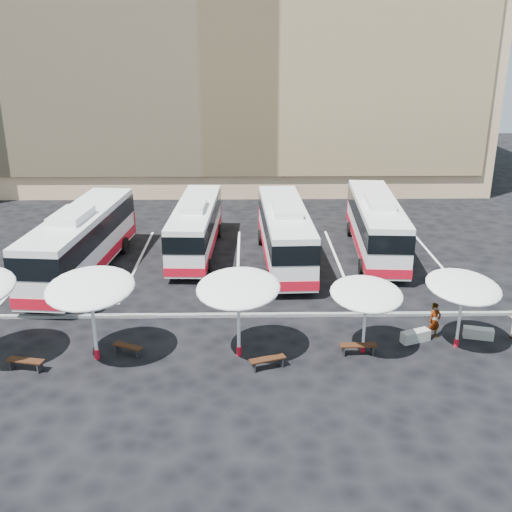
{
  "coord_description": "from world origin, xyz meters",
  "views": [
    {
      "loc": [
        0.56,
        -25.67,
        12.6
      ],
      "look_at": [
        1.0,
        3.0,
        2.2
      ],
      "focal_mm": 42.0,
      "sensor_mm": 36.0,
      "label": 1
    }
  ],
  "objects_px": {
    "conc_bench_0": "(415,336)",
    "sunshade_3": "(366,294)",
    "bus_0": "(81,240)",
    "wood_bench_1": "(128,348)",
    "sunshade_4": "(463,287)",
    "wood_bench_0": "(26,362)",
    "bus_1": "(196,226)",
    "passenger_0": "(434,321)",
    "sunshade_2": "(238,288)",
    "bus_3": "(376,223)",
    "sunshade_1": "(90,288)",
    "wood_bench_3": "(358,347)",
    "wood_bench_2": "(267,361)",
    "conc_bench_1": "(478,333)",
    "bus_2": "(285,232)"
  },
  "relations": [
    {
      "from": "wood_bench_2",
      "to": "passenger_0",
      "type": "height_order",
      "value": "passenger_0"
    },
    {
      "from": "sunshade_3",
      "to": "passenger_0",
      "type": "distance_m",
      "value": 4.05
    },
    {
      "from": "bus_0",
      "to": "wood_bench_1",
      "type": "distance_m",
      "value": 10.42
    },
    {
      "from": "bus_2",
      "to": "sunshade_4",
      "type": "relative_size",
      "value": 2.86
    },
    {
      "from": "bus_0",
      "to": "bus_2",
      "type": "bearing_deg",
      "value": 14.4
    },
    {
      "from": "wood_bench_1",
      "to": "sunshade_1",
      "type": "bearing_deg",
      "value": -164.67
    },
    {
      "from": "wood_bench_0",
      "to": "wood_bench_2",
      "type": "height_order",
      "value": "wood_bench_0"
    },
    {
      "from": "bus_1",
      "to": "bus_2",
      "type": "relative_size",
      "value": 0.93
    },
    {
      "from": "wood_bench_1",
      "to": "sunshade_4",
      "type": "bearing_deg",
      "value": 1.94
    },
    {
      "from": "bus_0",
      "to": "sunshade_3",
      "type": "distance_m",
      "value": 17.01
    },
    {
      "from": "bus_0",
      "to": "sunshade_3",
      "type": "height_order",
      "value": "bus_0"
    },
    {
      "from": "wood_bench_2",
      "to": "passenger_0",
      "type": "relative_size",
      "value": 0.92
    },
    {
      "from": "sunshade_1",
      "to": "conc_bench_0",
      "type": "xyz_separation_m",
      "value": [
        13.74,
        1.32,
        -2.94
      ]
    },
    {
      "from": "bus_3",
      "to": "sunshade_4",
      "type": "xyz_separation_m",
      "value": [
        1.12,
        -12.27,
        0.91
      ]
    },
    {
      "from": "conc_bench_0",
      "to": "sunshade_3",
      "type": "bearing_deg",
      "value": -159.98
    },
    {
      "from": "sunshade_2",
      "to": "wood_bench_1",
      "type": "relative_size",
      "value": 3.06
    },
    {
      "from": "bus_2",
      "to": "conc_bench_0",
      "type": "bearing_deg",
      "value": -65.08
    },
    {
      "from": "sunshade_3",
      "to": "passenger_0",
      "type": "height_order",
      "value": "sunshade_3"
    },
    {
      "from": "bus_3",
      "to": "wood_bench_1",
      "type": "bearing_deg",
      "value": -131.68
    },
    {
      "from": "sunshade_1",
      "to": "wood_bench_2",
      "type": "bearing_deg",
      "value": -7.17
    },
    {
      "from": "wood_bench_3",
      "to": "wood_bench_0",
      "type": "bearing_deg",
      "value": -175.53
    },
    {
      "from": "sunshade_1",
      "to": "wood_bench_1",
      "type": "xyz_separation_m",
      "value": [
        1.24,
        0.34,
        -2.88
      ]
    },
    {
      "from": "wood_bench_2",
      "to": "conc_bench_1",
      "type": "distance_m",
      "value": 9.83
    },
    {
      "from": "sunshade_2",
      "to": "wood_bench_1",
      "type": "xyz_separation_m",
      "value": [
        -4.7,
        0.14,
        -2.75
      ]
    },
    {
      "from": "conc_bench_1",
      "to": "sunshade_3",
      "type": "bearing_deg",
      "value": -167.8
    },
    {
      "from": "sunshade_4",
      "to": "wood_bench_0",
      "type": "distance_m",
      "value": 18.29
    },
    {
      "from": "sunshade_1",
      "to": "conc_bench_1",
      "type": "distance_m",
      "value": 16.97
    },
    {
      "from": "wood_bench_0",
      "to": "wood_bench_2",
      "type": "distance_m",
      "value": 9.76
    },
    {
      "from": "sunshade_1",
      "to": "wood_bench_3",
      "type": "height_order",
      "value": "sunshade_1"
    },
    {
      "from": "bus_2",
      "to": "passenger_0",
      "type": "bearing_deg",
      "value": -60.47
    },
    {
      "from": "passenger_0",
      "to": "sunshade_2",
      "type": "bearing_deg",
      "value": 168.04
    },
    {
      "from": "wood_bench_0",
      "to": "bus_1",
      "type": "bearing_deg",
      "value": 67.72
    },
    {
      "from": "sunshade_2",
      "to": "passenger_0",
      "type": "height_order",
      "value": "sunshade_2"
    },
    {
      "from": "sunshade_3",
      "to": "bus_3",
      "type": "bearing_deg",
      "value": 76.52
    },
    {
      "from": "wood_bench_0",
      "to": "conc_bench_0",
      "type": "relative_size",
      "value": 1.18
    },
    {
      "from": "bus_2",
      "to": "wood_bench_0",
      "type": "height_order",
      "value": "bus_2"
    },
    {
      "from": "bus_3",
      "to": "wood_bench_0",
      "type": "xyz_separation_m",
      "value": [
        -16.93,
        -13.97,
        -1.53
      ]
    },
    {
      "from": "bus_0",
      "to": "bus_1",
      "type": "bearing_deg",
      "value": 35.39
    },
    {
      "from": "sunshade_2",
      "to": "wood_bench_3",
      "type": "height_order",
      "value": "sunshade_2"
    },
    {
      "from": "sunshade_3",
      "to": "bus_0",
      "type": "bearing_deg",
      "value": 146.81
    },
    {
      "from": "bus_1",
      "to": "conc_bench_1",
      "type": "xyz_separation_m",
      "value": [
        13.5,
        -11.65,
        -1.51
      ]
    },
    {
      "from": "conc_bench_0",
      "to": "wood_bench_1",
      "type": "bearing_deg",
      "value": -175.52
    },
    {
      "from": "sunshade_2",
      "to": "wood_bench_0",
      "type": "xyz_separation_m",
      "value": [
        -8.59,
        -1.09,
        -2.71
      ]
    },
    {
      "from": "wood_bench_0",
      "to": "wood_bench_2",
      "type": "xyz_separation_m",
      "value": [
        9.76,
        -0.01,
        -0.01
      ]
    },
    {
      "from": "bus_3",
      "to": "sunshade_2",
      "type": "relative_size",
      "value": 2.79
    },
    {
      "from": "sunshade_4",
      "to": "passenger_0",
      "type": "bearing_deg",
      "value": 133.4
    },
    {
      "from": "bus_1",
      "to": "sunshade_3",
      "type": "bearing_deg",
      "value": -55.34
    },
    {
      "from": "sunshade_3",
      "to": "conc_bench_0",
      "type": "xyz_separation_m",
      "value": [
        2.5,
        0.91,
        -2.44
      ]
    },
    {
      "from": "sunshade_3",
      "to": "conc_bench_0",
      "type": "relative_size",
      "value": 2.61
    },
    {
      "from": "bus_1",
      "to": "conc_bench_1",
      "type": "distance_m",
      "value": 17.89
    }
  ]
}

